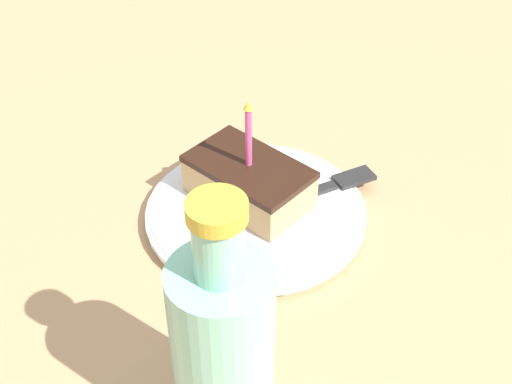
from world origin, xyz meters
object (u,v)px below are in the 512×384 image
object	(u,v)px
plate	(256,214)
cake_slice	(249,181)
bottle	(223,348)
fork	(307,193)

from	to	relation	value
plate	cake_slice	xyz separation A→B (m)	(-0.01, -0.02, 0.03)
plate	bottle	distance (m)	0.26
plate	cake_slice	size ratio (longest dim) A/B	1.83
fork	bottle	xyz separation A→B (m)	(0.25, 0.12, 0.08)
bottle	cake_slice	bearing A→B (deg)	-141.80
plate	bottle	xyz separation A→B (m)	(0.20, 0.15, 0.09)
fork	plate	bearing A→B (deg)	-25.43
bottle	fork	bearing A→B (deg)	-154.80
cake_slice	fork	size ratio (longest dim) A/B	0.70
cake_slice	bottle	distance (m)	0.27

